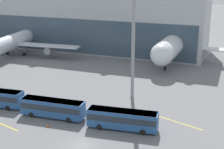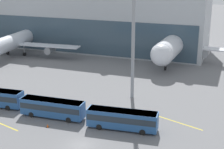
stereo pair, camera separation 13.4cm
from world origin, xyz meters
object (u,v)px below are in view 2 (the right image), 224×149
shuttle_bus_1 (52,107)px  floodlight_mast (134,7)px  airliner_at_gate_far (175,43)px  traffic_cone_0 (48,126)px  shuttle_bus_2 (122,118)px  airliner_at_gate_near (14,41)px

shuttle_bus_1 → floodlight_mast: 24.54m
airliner_at_gate_far → traffic_cone_0: bearing=-11.1°
shuttle_bus_2 → traffic_cone_0: 12.79m
shuttle_bus_1 → traffic_cone_0: 4.43m
airliner_at_gate_near → traffic_cone_0: bearing=36.8°
airliner_at_gate_near → shuttle_bus_2: size_ratio=3.45×
airliner_at_gate_far → shuttle_bus_2: airliner_at_gate_far is taller
shuttle_bus_1 → floodlight_mast: (10.51, 14.58, 16.71)m
shuttle_bus_2 → floodlight_mast: bearing=95.5°
shuttle_bus_1 → floodlight_mast: bearing=51.5°
airliner_at_gate_near → floodlight_mast: bearing=59.9°
airliner_at_gate_near → shuttle_bus_2: (46.93, -35.84, -2.51)m
airliner_at_gate_near → airliner_at_gate_far: size_ratio=1.22×
airliner_at_gate_near → shuttle_bus_2: airliner_at_gate_near is taller
shuttle_bus_2 → floodlight_mast: (-2.82, 14.74, 16.71)m
airliner_at_gate_near → floodlight_mast: size_ratio=1.43×
airliner_at_gate_far → shuttle_bus_2: 46.52m
traffic_cone_0 → airliner_at_gate_far: bearing=76.4°
airliner_at_gate_near → shuttle_bus_1: size_ratio=3.47×
shuttle_bus_1 → floodlight_mast: floodlight_mast is taller
shuttle_bus_1 → shuttle_bus_2: 13.33m
shuttle_bus_1 → floodlight_mast: size_ratio=0.41×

